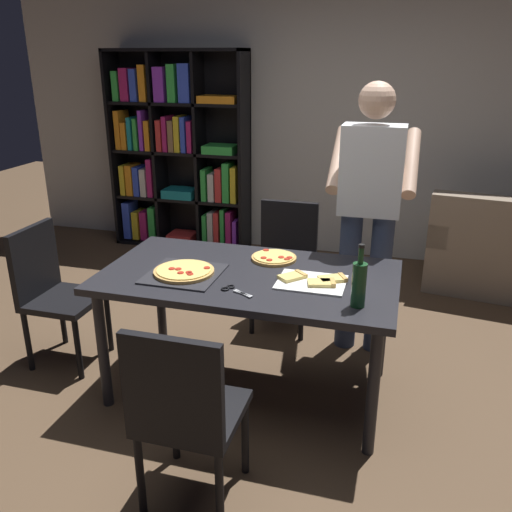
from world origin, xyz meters
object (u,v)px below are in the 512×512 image
chair_near_camera (185,409)px  chair_far_side (286,257)px  wine_bottle (359,283)px  kitchen_scissors (233,290)px  bookshelf (178,155)px  chair_left_end (52,287)px  second_pizza_plain (274,258)px  pepperoni_pizza_on_tray (184,272)px  dining_table (249,286)px  person_serving_pizza (369,205)px

chair_near_camera → chair_far_side: size_ratio=1.00×
wine_bottle → kitchen_scissors: bearing=179.4°
wine_bottle → kitchen_scissors: (-0.63, 0.01, -0.11)m
chair_far_side → bookshelf: bearing=135.3°
chair_left_end → second_pizza_plain: (1.38, 0.25, 0.25)m
wine_bottle → second_pizza_plain: wine_bottle is taller
chair_near_camera → second_pizza_plain: 1.21m
chair_left_end → kitchen_scissors: (1.29, -0.25, 0.24)m
kitchen_scissors → second_pizza_plain: bearing=79.6°
wine_bottle → pepperoni_pizza_on_tray: bearing=171.8°
dining_table → kitchen_scissors: (-0.01, -0.25, 0.08)m
pepperoni_pizza_on_tray → second_pizza_plain: size_ratio=1.47×
bookshelf → person_serving_pizza: 2.63m
person_serving_pizza → kitchen_scissors: bearing=-121.7°
chair_near_camera → chair_far_side: bearing=90.0°
chair_near_camera → second_pizza_plain: chair_near_camera is taller
bookshelf → chair_far_side: bearing=-44.7°
chair_near_camera → second_pizza_plain: bearing=86.0°
chair_left_end → person_serving_pizza: size_ratio=0.51×
chair_far_side → chair_left_end: 1.60m
dining_table → wine_bottle: (0.62, -0.25, 0.20)m
chair_far_side → pepperoni_pizza_on_tray: (-0.34, -1.05, 0.25)m
dining_table → kitchen_scissors: 0.26m
wine_bottle → kitchen_scissors: wine_bottle is taller
bookshelf → person_serving_pizza: bookshelf is taller
chair_far_side → second_pizza_plain: 0.73m
kitchen_scissors → pepperoni_pizza_on_tray: bearing=158.1°
pepperoni_pizza_on_tray → wine_bottle: bearing=-8.2°
person_serving_pizza → wine_bottle: 0.98m
wine_bottle → second_pizza_plain: size_ratio=1.18×
kitchen_scissors → bookshelf: bearing=118.9°
dining_table → second_pizza_plain: size_ratio=6.11×
chair_near_camera → kitchen_scissors: size_ratio=4.62×
dining_table → person_serving_pizza: person_serving_pizza is taller
person_serving_pizza → wine_bottle: bearing=-87.6°
dining_table → second_pizza_plain: (0.08, 0.25, 0.09)m
wine_bottle → person_serving_pizza: bearing=92.4°
person_serving_pizza → pepperoni_pizza_on_tray: size_ratio=4.44×
person_serving_pizza → chair_left_end: bearing=-159.3°
dining_table → kitchen_scissors: kitchen_scissors is taller
chair_left_end → pepperoni_pizza_on_tray: bearing=-6.7°
dining_table → chair_near_camera: bearing=-90.0°
pepperoni_pizza_on_tray → wine_bottle: wine_bottle is taller
chair_far_side → second_pizza_plain: chair_far_side is taller
chair_far_side → person_serving_pizza: 0.79m
chair_far_side → second_pizza_plain: size_ratio=3.36×
wine_bottle → chair_near_camera: bearing=-132.5°
chair_near_camera → pepperoni_pizza_on_tray: 0.92m
chair_near_camera → bookshelf: bearing=113.8°
chair_left_end → bookshelf: 2.41m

